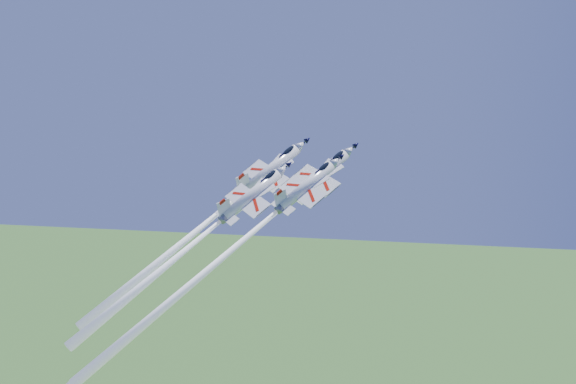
% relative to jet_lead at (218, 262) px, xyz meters
% --- Properties ---
extents(jet_lead, '(40.85, 39.01, 49.85)m').
position_rel_jet_lead_xyz_m(jet_lead, '(0.00, 0.00, 0.00)').
color(jet_lead, silver).
extents(jet_left, '(31.94, 29.53, 36.95)m').
position_rel_jet_lead_xyz_m(jet_left, '(-3.48, 5.53, 5.81)').
color(jet_left, silver).
extents(jet_right, '(33.00, 31.11, 39.43)m').
position_rel_jet_lead_xyz_m(jet_right, '(3.03, -6.44, 3.34)').
color(jet_right, silver).
extents(jet_slot, '(28.77, 26.49, 33.06)m').
position_rel_jet_lead_xyz_m(jet_slot, '(-3.56, -3.58, 4.10)').
color(jet_slot, silver).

